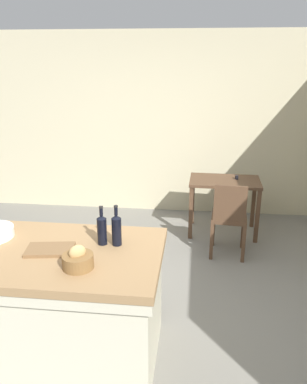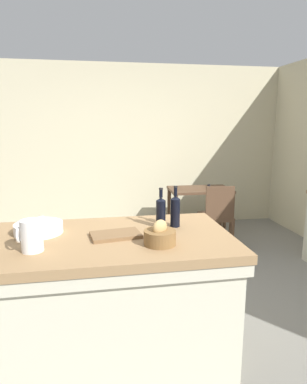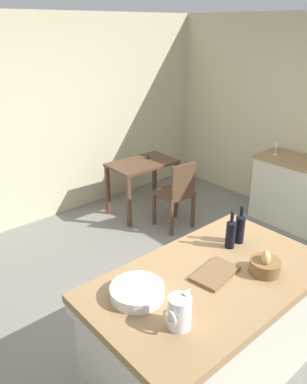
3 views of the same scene
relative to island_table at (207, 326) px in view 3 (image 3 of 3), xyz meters
The scene contains 13 objects.
ground_plane 0.91m from the island_table, 55.87° to the left, with size 6.76×6.76×0.00m, color slate.
wall_back 3.36m from the island_table, 82.46° to the left, with size 5.32×0.12×2.60m, color beige.
island_table is the anchor object (origin of this frame).
side_cabinet 2.79m from the island_table, 15.22° to the left, with size 0.52×1.33×0.89m.
writing_desk 2.84m from the island_table, 59.71° to the left, with size 0.92×0.59×0.79m.
wooden_chair 2.31m from the island_table, 50.98° to the left, with size 0.43×0.43×0.91m.
pitcher 0.73m from the island_table, 159.17° to the right, with size 0.17×0.13×0.24m.
wash_bowl 0.70m from the island_table, 161.58° to the left, with size 0.33×0.33×0.07m, color white.
bread_basket 0.60m from the island_table, 33.94° to the right, with size 0.21×0.21×0.16m.
cutting_board 0.44m from the island_table, ahead, with size 0.33×0.20×0.02m, color brown.
wine_bottle_dark 0.75m from the island_table, 16.93° to the left, with size 0.07×0.07×0.31m.
wine_bottle_amber 0.68m from the island_table, 21.56° to the left, with size 0.07×0.07×0.30m.
wine_glass_middle 2.94m from the island_table, 24.32° to the left, with size 0.07×0.07×0.16m.
Camera 3 is at (-2.07, -1.93, 2.44)m, focal length 35.43 mm.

